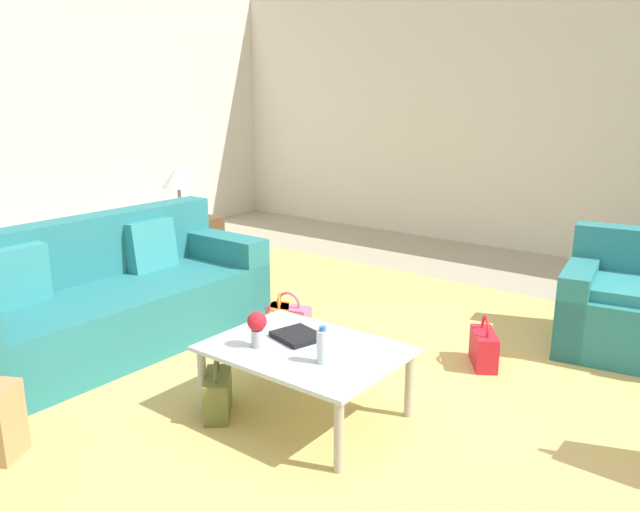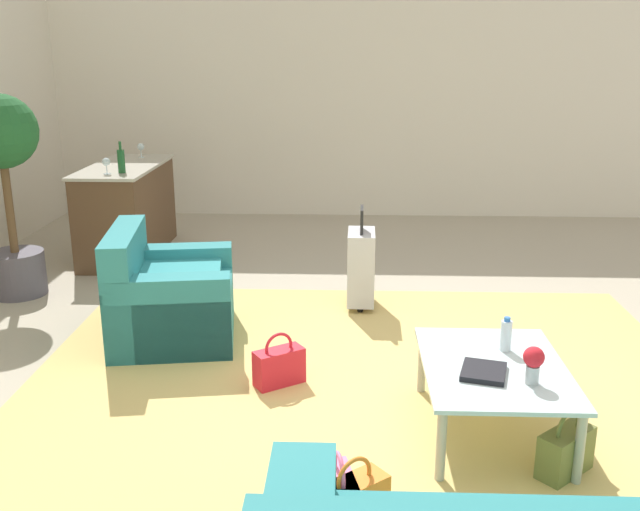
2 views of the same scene
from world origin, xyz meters
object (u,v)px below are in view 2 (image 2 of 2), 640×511
Objects in this scene: bar_console at (127,209)px; wine_glass_leftmost at (106,163)px; handbag_olive at (566,451)px; coffee_table at (494,372)px; flower_vase at (533,362)px; wine_bottle_green at (121,161)px; water_bottle at (506,335)px; handbag_orange at (354,502)px; handbag_pink at (339,498)px; handbag_red at (279,366)px; potted_ficus at (5,171)px; coffee_table_book at (484,372)px; suitcase_silver at (361,266)px; armchair at (164,300)px; wine_glass_left_of_centre at (141,147)px.

wine_glass_leftmost is at bearing -179.41° from bar_console.
coffee_table is at bearing 36.99° from handbag_olive.
flower_vase is 4.55m from wine_bottle_green.
water_bottle is 1.43m from handbag_orange.
handbag_red is (1.38, 0.40, 0.00)m from handbag_pink.
handbag_olive is at bearing -69.16° from handbag_pink.
flower_vase is 0.57× the size of handbag_olive.
flower_vase is at bearing -173.21° from water_bottle.
wine_glass_leftmost is 0.14m from wine_bottle_green.
handbag_pink is (-0.44, 1.14, 0.00)m from handbag_olive.
wine_bottle_green is (-0.46, -0.13, 0.57)m from bar_console.
wine_glass_leftmost reaches higher than flower_vase.
coffee_table is 0.61× the size of potted_ficus.
handbag_red is at bearing -145.33° from wine_bottle_green.
wine_bottle_green is (0.07, -0.12, 0.01)m from wine_glass_leftmost.
potted_ficus is (2.00, 3.80, 0.59)m from water_bottle.
coffee_table_book is 0.87× the size of wine_bottle_green.
coffee_table is at bearing -138.47° from bar_console.
handbag_orange is at bearing 178.50° from suitcase_silver.
handbag_red is at bearing 75.62° from coffee_table_book.
wine_glass_leftmost is at bearing 59.58° from coffee_table_book.
water_bottle is 0.57× the size of handbag_pink.
handbag_pink is at bearing 110.84° from handbag_olive.
bar_console reaches higher than armchair.
bar_console is 4.36× the size of handbag_pink.
wine_glass_left_of_centre is at bearing 5.43° from wine_bottle_green.
potted_ficus reaches higher than handbag_orange.
bar_console is at bearing 28.03° from handbag_orange.
wine_glass_left_of_centre is at bearing 51.00° from coffee_table_book.
potted_ficus is (2.20, 3.70, 0.73)m from coffee_table.
bar_console is at bearing 0.59° from wine_glass_leftmost.
potted_ficus is at bearing 62.24° from water_bottle.
wine_glass_leftmost is at bearing -38.29° from potted_ficus.
handbag_orange is at bearing 140.64° from water_bottle.
flower_vase is (-0.42, -0.05, 0.03)m from water_bottle.
coffee_table is at bearing -133.80° from wine_glass_leftmost.
armchair is 3.06× the size of handbag_olive.
bar_console is at bearing 44.12° from water_bottle.
armchair is at bearing 64.32° from water_bottle.
coffee_table_book is 0.31× the size of suitcase_silver.
armchair is 1.29× the size of suitcase_silver.
bar_console is (3.30, 3.20, -0.02)m from water_bottle.
handbag_olive is at bearing -142.76° from wine_glass_left_of_centre.
flower_vase is at bearing -118.68° from handbag_red.
coffee_table_book is at bearing 66.50° from flower_vase.
potted_ficus is at bearing 57.85° from flower_vase.
coffee_table is 5.20× the size of water_bottle.
handbag_red is at bearing 18.45° from handbag_orange.
flower_vase is at bearing -123.10° from armchair.
flower_vase is 0.57× the size of handbag_red.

